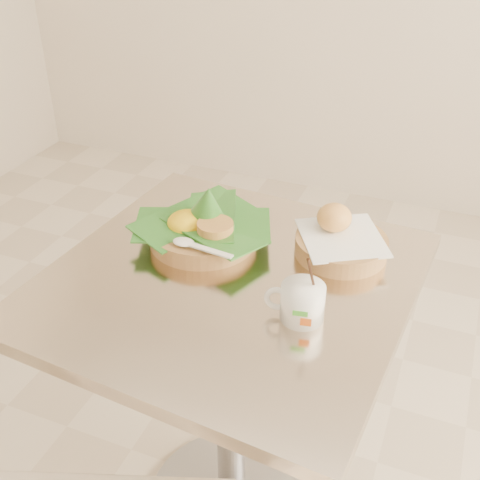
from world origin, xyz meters
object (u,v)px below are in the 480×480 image
at_px(bread_basket, 340,241).
at_px(coffee_mug, 301,301).
at_px(cafe_table, 230,358).
at_px(rice_basket, 202,226).

distance_m(bread_basket, coffee_mug, 0.24).
bearing_deg(bread_basket, cafe_table, -137.29).
relative_size(cafe_table, coffee_mug, 5.43).
height_order(rice_basket, coffee_mug, rice_basket).
relative_size(bread_basket, coffee_mug, 1.62).
bearing_deg(coffee_mug, cafe_table, 158.12).
bearing_deg(rice_basket, coffee_mug, -31.57).
bearing_deg(cafe_table, coffee_mug, -21.88).
relative_size(cafe_table, rice_basket, 2.60).
distance_m(cafe_table, rice_basket, 0.30).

